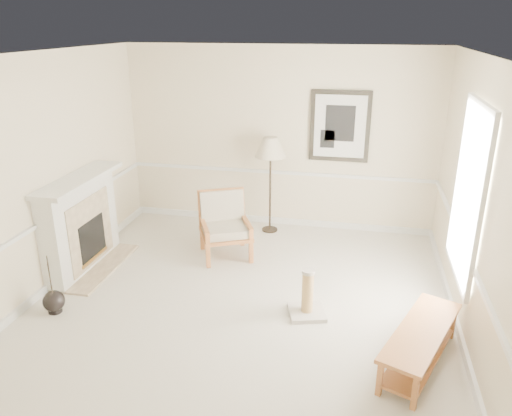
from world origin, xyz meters
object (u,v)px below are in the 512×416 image
(armchair, at_px, (224,222))
(bench, at_px, (420,341))
(floor_vase, at_px, (54,302))
(floor_lamp, at_px, (271,150))
(scratching_post, at_px, (307,301))

(armchair, distance_m, bench, 3.31)
(floor_vase, distance_m, floor_lamp, 3.77)
(armchair, bearing_deg, bench, -64.33)
(armchair, bearing_deg, floor_lamp, 37.21)
(armchair, height_order, bench, armchair)
(floor_lamp, distance_m, scratching_post, 2.79)
(floor_lamp, height_order, bench, floor_lamp)
(floor_vase, height_order, bench, floor_vase)
(bench, bearing_deg, scratching_post, 150.93)
(bench, bearing_deg, floor_vase, 178.70)
(scratching_post, bearing_deg, bench, -29.07)
(floor_vase, relative_size, floor_lamp, 0.48)
(armchair, distance_m, floor_lamp, 1.38)
(floor_vase, distance_m, armchair, 2.52)
(bench, bearing_deg, floor_lamp, 124.41)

